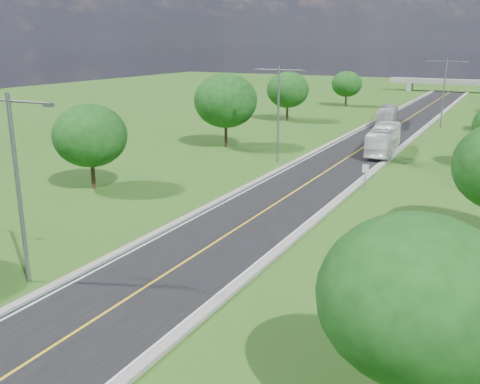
# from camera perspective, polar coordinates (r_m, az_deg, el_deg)

# --- Properties ---
(ground) EXTENTS (260.00, 260.00, 0.00)m
(ground) POSITION_cam_1_polar(r_m,az_deg,el_deg) (69.07, 13.63, 5.00)
(ground) COLOR #315818
(ground) RESTS_ON ground
(road) EXTENTS (8.00, 150.00, 0.06)m
(road) POSITION_cam_1_polar(r_m,az_deg,el_deg) (74.82, 14.78, 5.75)
(road) COLOR black
(road) RESTS_ON ground
(curb_left) EXTENTS (0.50, 150.00, 0.22)m
(curb_left) POSITION_cam_1_polar(r_m,az_deg,el_deg) (75.83, 11.65, 6.14)
(curb_left) COLOR gray
(curb_left) RESTS_ON ground
(curb_right) EXTENTS (0.50, 150.00, 0.22)m
(curb_right) POSITION_cam_1_polar(r_m,az_deg,el_deg) (74.00, 17.99, 5.46)
(curb_right) COLOR gray
(curb_right) RESTS_ON ground
(speed_limit_sign) EXTENTS (0.55, 0.09, 2.40)m
(speed_limit_sign) POSITION_cam_1_polar(r_m,az_deg,el_deg) (46.59, 13.22, 1.97)
(speed_limit_sign) COLOR slate
(speed_limit_sign) RESTS_ON ground
(overpass) EXTENTS (30.00, 3.00, 3.20)m
(overpass) POSITION_cam_1_polar(r_m,az_deg,el_deg) (147.23, 21.58, 10.81)
(overpass) COLOR gray
(overpass) RESTS_ON ground
(streetlight_near_left) EXTENTS (5.90, 0.25, 10.00)m
(streetlight_near_left) POSITION_cam_1_polar(r_m,az_deg,el_deg) (29.24, -22.73, 1.82)
(streetlight_near_left) COLOR slate
(streetlight_near_left) RESTS_ON ground
(streetlight_mid_left) EXTENTS (5.90, 0.25, 10.00)m
(streetlight_mid_left) POSITION_cam_1_polar(r_m,az_deg,el_deg) (55.97, 4.11, 9.13)
(streetlight_mid_left) COLOR slate
(streetlight_mid_left) RESTS_ON ground
(streetlight_far_right) EXTENTS (5.90, 0.25, 10.00)m
(streetlight_far_right) POSITION_cam_1_polar(r_m,az_deg,el_deg) (84.86, 20.96, 10.41)
(streetlight_far_right) COLOR slate
(streetlight_far_right) RESTS_ON ground
(tree_lb) EXTENTS (6.30, 6.30, 7.33)m
(tree_lb) POSITION_cam_1_polar(r_m,az_deg,el_deg) (47.41, -15.70, 5.80)
(tree_lb) COLOR black
(tree_lb) RESTS_ON ground
(tree_lc) EXTENTS (7.56, 7.56, 8.79)m
(tree_lc) POSITION_cam_1_polar(r_m,az_deg,el_deg) (64.43, -1.54, 9.71)
(tree_lc) COLOR black
(tree_lc) RESTS_ON ground
(tree_ld) EXTENTS (6.72, 6.72, 7.82)m
(tree_ld) POSITION_cam_1_polar(r_m,az_deg,el_deg) (86.91, 5.12, 10.81)
(tree_ld) COLOR black
(tree_ld) RESTS_ON ground
(tree_le) EXTENTS (5.88, 5.88, 6.84)m
(tree_le) POSITION_cam_1_polar(r_m,az_deg,el_deg) (108.72, 11.32, 11.23)
(tree_le) COLOR black
(tree_le) RESTS_ON ground
(tree_ra) EXTENTS (6.30, 6.30, 7.33)m
(tree_ra) POSITION_cam_1_polar(r_m,az_deg,el_deg) (17.90, 18.28, -10.68)
(tree_ra) COLOR black
(tree_ra) RESTS_ON ground
(bus_outbound) EXTENTS (3.84, 11.57, 3.16)m
(bus_outbound) POSITION_cam_1_polar(r_m,az_deg,el_deg) (63.26, 15.07, 5.46)
(bus_outbound) COLOR white
(bus_outbound) RESTS_ON road
(bus_inbound) EXTENTS (3.77, 10.46, 2.85)m
(bus_inbound) POSITION_cam_1_polar(r_m,az_deg,el_deg) (84.64, 15.42, 7.82)
(bus_inbound) COLOR silver
(bus_inbound) RESTS_ON road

